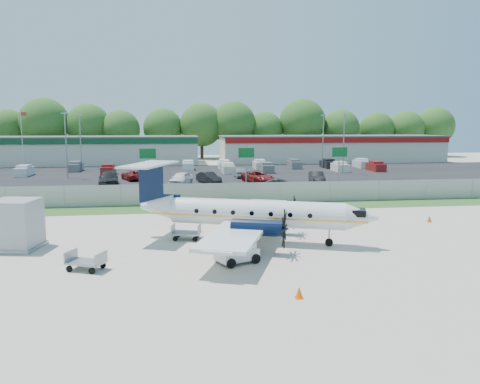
{
  "coord_description": "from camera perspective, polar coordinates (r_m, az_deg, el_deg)",
  "views": [
    {
      "loc": [
        -4.81,
        -29.58,
        7.54
      ],
      "look_at": [
        0.0,
        6.0,
        2.3
      ],
      "focal_mm": 35.0,
      "sensor_mm": 36.0,
      "label": 1
    }
  ],
  "objects": [
    {
      "name": "parked_car_f",
      "position": [
        64.9,
        -12.89,
        1.42
      ],
      "size": [
        3.92,
        5.43,
        1.37
      ],
      "primitive_type": "imported",
      "rotation": [
        0.0,
        0.0,
        3.51
      ],
      "color": "maroon",
      "rests_on": "ground"
    },
    {
      "name": "access_road",
      "position": [
        49.4,
        -2.02,
        -0.47
      ],
      "size": [
        170.0,
        8.0,
        0.02
      ],
      "primitive_type": "cube",
      "color": "black",
      "rests_on": "ground"
    },
    {
      "name": "road_car_east",
      "position": [
        55.83,
        23.96,
        -0.18
      ],
      "size": [
        5.52,
        3.62,
        1.41
      ],
      "primitive_type": "imported",
      "rotation": [
        0.0,
        0.0,
        1.84
      ],
      "color": "silver",
      "rests_on": "ground"
    },
    {
      "name": "sign_mid",
      "position": [
        53.21,
        0.77,
        4.07
      ],
      "size": [
        1.8,
        0.26,
        5.0
      ],
      "color": "gray",
      "rests_on": "ground"
    },
    {
      "name": "baggage_cart_near",
      "position": [
        25.81,
        -18.27,
        -8.05
      ],
      "size": [
        2.17,
        1.76,
        0.99
      ],
      "color": "gray",
      "rests_on": "ground"
    },
    {
      "name": "parked_car_a",
      "position": [
        60.24,
        -15.72,
        0.8
      ],
      "size": [
        3.04,
        5.95,
        1.65
      ],
      "primitive_type": "imported",
      "rotation": [
        0.0,
        0.0,
        0.13
      ],
      "color": "black",
      "rests_on": "ground"
    },
    {
      "name": "parked_car_d",
      "position": [
        60.82,
        2.21,
        1.18
      ],
      "size": [
        4.27,
        5.97,
        1.51
      ],
      "primitive_type": "imported",
      "rotation": [
        0.0,
        0.0,
        0.36
      ],
      "color": "maroon",
      "rests_on": "ground"
    },
    {
      "name": "cone_nose",
      "position": [
        39.16,
        22.08,
        -3.03
      ],
      "size": [
        0.38,
        0.38,
        0.54
      ],
      "color": "#FF5808",
      "rests_on": "ground"
    },
    {
      "name": "light_pole_ne",
      "position": [
        72.03,
        12.53,
        6.27
      ],
      "size": [
        0.9,
        0.35,
        9.09
      ],
      "color": "gray",
      "rests_on": "ground"
    },
    {
      "name": "pushback_tug",
      "position": [
        25.84,
        -0.18,
        -7.36
      ],
      "size": [
        2.55,
        2.28,
        1.18
      ],
      "color": "silver",
      "rests_on": "ground"
    },
    {
      "name": "parked_car_b",
      "position": [
        58.43,
        -7.2,
        0.82
      ],
      "size": [
        3.48,
        5.21,
        1.65
      ],
      "primitive_type": "imported",
      "rotation": [
        0.0,
        0.0,
        -0.35
      ],
      "color": "silver",
      "rests_on": "ground"
    },
    {
      "name": "building_west",
      "position": [
        93.68,
        -19.58,
        4.82
      ],
      "size": [
        46.4,
        12.4,
        5.24
      ],
      "color": "beige",
      "rests_on": "ground"
    },
    {
      "name": "parking_lot",
      "position": [
        70.15,
        -3.72,
        2.13
      ],
      "size": [
        170.0,
        32.0,
        0.02
      ],
      "primitive_type": "cube",
      "color": "black",
      "rests_on": "ground"
    },
    {
      "name": "parked_car_e",
      "position": [
        61.16,
        9.33,
        1.11
      ],
      "size": [
        2.16,
        4.66,
        1.48
      ],
      "primitive_type": "imported",
      "rotation": [
        0.0,
        0.0,
        -0.14
      ],
      "color": "black",
      "rests_on": "ground"
    },
    {
      "name": "baggage_cart_far",
      "position": [
        31.04,
        -6.56,
        -4.96
      ],
      "size": [
        2.01,
        1.43,
        0.96
      ],
      "color": "gray",
      "rests_on": "ground"
    },
    {
      "name": "light_pole_se",
      "position": [
        81.49,
        10.1,
        6.55
      ],
      "size": [
        0.9,
        0.35,
        9.09
      ],
      "color": "gray",
      "rests_on": "ground"
    },
    {
      "name": "light_pole_sw",
      "position": [
        79.09,
        -18.88,
        6.19
      ],
      "size": [
        0.9,
        0.35,
        9.09
      ],
      "color": "gray",
      "rests_on": "ground"
    },
    {
      "name": "road_car_mid",
      "position": [
        52.27,
        4.04,
        -0.01
      ],
      "size": [
        4.63,
        2.36,
        1.45
      ],
      "primitive_type": "imported",
      "rotation": [
        0.0,
        0.0,
        -1.76
      ],
      "color": "black",
      "rests_on": "ground"
    },
    {
      "name": "sign_left",
      "position": [
        52.73,
        -11.17,
        3.87
      ],
      "size": [
        1.8,
        0.26,
        5.0
      ],
      "color": "gray",
      "rests_on": "ground"
    },
    {
      "name": "tree_line",
      "position": [
        103.97,
        -5.04,
        4.11
      ],
      "size": [
        112.0,
        6.0,
        14.0
      ],
      "primitive_type": null,
      "color": "#2A5819",
      "rests_on": "ground"
    },
    {
      "name": "sign_right",
      "position": [
        55.9,
        12.02,
        4.09
      ],
      "size": [
        1.8,
        0.26,
        5.0
      ],
      "color": "gray",
      "rests_on": "ground"
    },
    {
      "name": "aircraft",
      "position": [
        29.91,
        1.33,
        -2.56
      ],
      "size": [
        16.05,
        15.62,
        4.94
      ],
      "color": "silver",
      "rests_on": "ground"
    },
    {
      "name": "light_pole_nw",
      "position": [
        69.31,
        -20.46,
        5.88
      ],
      "size": [
        0.9,
        0.35,
        9.09
      ],
      "color": "gray",
      "rests_on": "ground"
    },
    {
      "name": "flagpole_east",
      "position": [
        88.54,
        -25.01,
        6.3
      ],
      "size": [
        1.06,
        0.12,
        10.0
      ],
      "color": "silver",
      "rests_on": "ground"
    },
    {
      "name": "building_east",
      "position": [
        96.73,
        10.94,
        5.24
      ],
      "size": [
        44.4,
        12.4,
        5.24
      ],
      "color": "beige",
      "rests_on": "ground"
    },
    {
      "name": "far_parking_rows",
      "position": [
        75.12,
        -3.99,
        2.52
      ],
      "size": [
        56.0,
        10.0,
        1.6
      ],
      "primitive_type": null,
      "color": "gray",
      "rests_on": "ground"
    },
    {
      "name": "ground",
      "position": [
        30.91,
        1.5,
        -5.82
      ],
      "size": [
        170.0,
        170.0,
        0.0
      ],
      "primitive_type": "plane",
      "color": "beige",
      "rests_on": "ground"
    },
    {
      "name": "cone_port_wing",
      "position": [
        21.01,
        7.21,
        -12.07
      ],
      "size": [
        0.37,
        0.37,
        0.53
      ],
      "color": "#FF5808",
      "rests_on": "ground"
    },
    {
      "name": "parked_car_g",
      "position": [
        66.39,
        0.02,
        1.78
      ],
      "size": [
        1.61,
        4.28,
        1.4
      ],
      "primitive_type": "imported",
      "rotation": [
        0.0,
        0.0,
        3.17
      ],
      "color": "#595B5E",
      "rests_on": "ground"
    },
    {
      "name": "grass_verge",
      "position": [
        42.53,
        -1.08,
        -1.9
      ],
      "size": [
        170.0,
        4.0,
        0.02
      ],
      "primitive_type": "cube",
      "color": "#2D561E",
      "rests_on": "ground"
    },
    {
      "name": "perimeter_fence",
      "position": [
        44.33,
        -1.38,
        -0.18
      ],
      "size": [
        120.0,
        0.06,
        1.99
      ],
      "color": "gray",
      "rests_on": "ground"
    },
    {
      "name": "parked_car_c",
      "position": [
        60.03,
        -3.84,
        1.07
      ],
      "size": [
        3.22,
        4.6,
        1.44
      ],
      "primitive_type": "imported",
      "rotation": [
        0.0,
        0.0,
        0.43
      ],
      "color": "black",
      "rests_on": "ground"
    },
    {
      "name": "cone_starboard_wing",
      "position": [
        39.77,
        -1.39,
        -2.2
      ],
      "size": [
        0.43,
        0.43,
        0.62
      ],
      "color": "#FF5808",
      "rests_on": "ground"
    },
    {
      "name": "service_container",
      "position": [
        31.51,
        -25.67,
        -3.76
      ],
      "size": [
        3.14,
        3.14,
        3.01
      ],
      "color": "#A4A5AB",
      "rests_on": "ground"
    }
  ]
}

